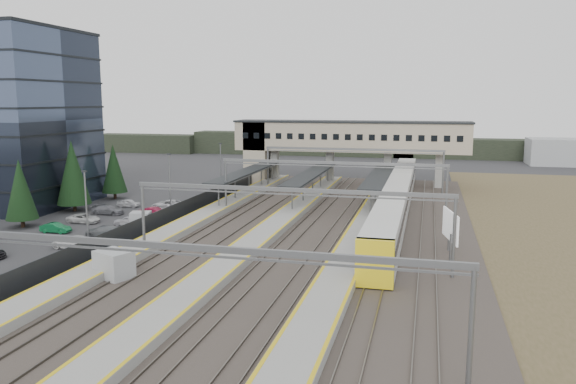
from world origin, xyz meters
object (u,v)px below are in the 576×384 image
(relay_cabin_near, at_px, (114,265))
(billboard, at_px, (450,227))
(relay_cabin_far, at_px, (141,221))
(train, at_px, (397,197))
(footbridge, at_px, (334,140))

(relay_cabin_near, xyz_separation_m, billboard, (27.03, 13.26, 1.77))
(billboard, bearing_deg, relay_cabin_far, 173.19)
(relay_cabin_near, xyz_separation_m, train, (21.09, 33.49, 0.94))
(footbridge, height_order, billboard, footbridge)
(relay_cabin_near, bearing_deg, footbridge, 81.20)
(relay_cabin_near, distance_m, train, 39.59)
(relay_cabin_far, height_order, footbridge, footbridge)
(relay_cabin_near, bearing_deg, relay_cabin_far, 112.14)
(billboard, bearing_deg, footbridge, 112.73)
(relay_cabin_near, xyz_separation_m, relay_cabin_far, (-7.05, 17.33, -0.22))
(relay_cabin_near, height_order, relay_cabin_far, relay_cabin_near)
(relay_cabin_near, distance_m, relay_cabin_far, 18.71)
(relay_cabin_near, distance_m, billboard, 30.16)
(relay_cabin_near, relative_size, billboard, 0.66)
(footbridge, xyz_separation_m, train, (12.30, -23.32, -5.77))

